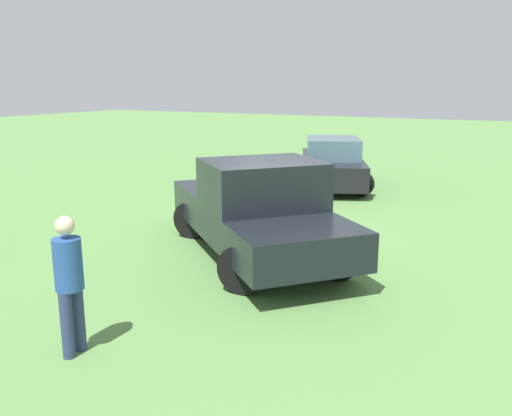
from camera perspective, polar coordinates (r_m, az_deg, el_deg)
The scene contains 4 objects.
ground_plane at distance 10.50m, azimuth 2.11°, elevation -3.99°, with size 80.00×80.00×0.00m, color #5B8C47.
pickup_truck at distance 9.51m, azimuth 0.27°, elevation -0.04°, with size 4.98×4.75×1.79m.
sedan_near at distance 16.49m, azimuth 8.04°, elevation 4.66°, with size 3.35×4.74×1.49m.
person_bystander at distance 6.49m, azimuth -19.17°, elevation -7.04°, with size 0.35×0.35×1.66m.
Camera 1 is at (-4.33, 9.05, 3.09)m, focal length 37.77 mm.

